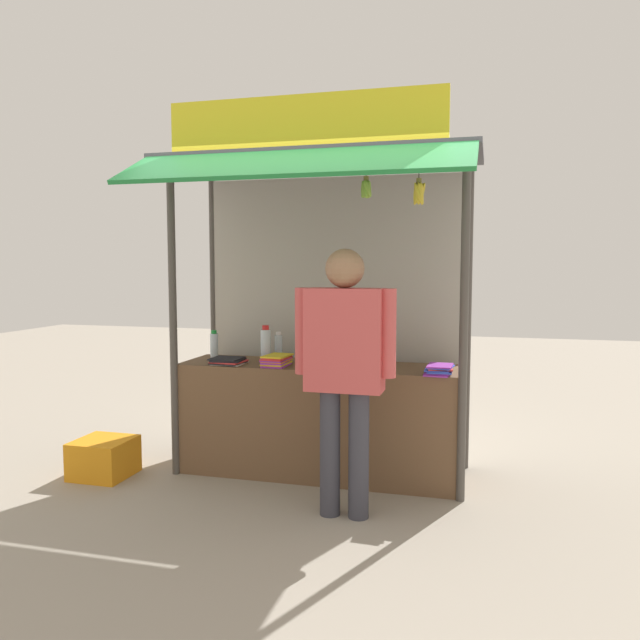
{
  "coord_description": "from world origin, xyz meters",
  "views": [
    {
      "loc": [
        1.27,
        -4.69,
        1.66
      ],
      "look_at": [
        0.0,
        0.0,
        1.22
      ],
      "focal_mm": 35.37,
      "sensor_mm": 36.0,
      "label": 1
    }
  ],
  "objects_px": {
    "water_bottle_rear_center": "(279,347)",
    "banana_bunch_inner_left": "(366,189)",
    "magazine_stack_far_left": "(277,360)",
    "plastic_crate": "(104,458)",
    "water_bottle_center": "(266,345)",
    "banana_bunch_inner_right": "(419,193)",
    "water_bottle_far_right": "(214,345)",
    "water_bottle_front_right": "(343,350)",
    "magazine_stack_back_left": "(439,370)",
    "magazine_stack_right": "(228,361)",
    "vendor_person": "(345,357)"
  },
  "relations": [
    {
      "from": "water_bottle_rear_center",
      "to": "banana_bunch_inner_left",
      "type": "distance_m",
      "value": 1.56
    },
    {
      "from": "magazine_stack_far_left",
      "to": "plastic_crate",
      "type": "height_order",
      "value": "magazine_stack_far_left"
    },
    {
      "from": "water_bottle_center",
      "to": "banana_bunch_inner_left",
      "type": "relative_size",
      "value": 1.29
    },
    {
      "from": "banana_bunch_inner_right",
      "to": "water_bottle_far_right",
      "type": "bearing_deg",
      "value": 164.64
    },
    {
      "from": "water_bottle_front_right",
      "to": "banana_bunch_inner_left",
      "type": "distance_m",
      "value": 1.26
    },
    {
      "from": "water_bottle_far_right",
      "to": "banana_bunch_inner_left",
      "type": "relative_size",
      "value": 1.03
    },
    {
      "from": "plastic_crate",
      "to": "water_bottle_far_right",
      "type": "bearing_deg",
      "value": 40.06
    },
    {
      "from": "water_bottle_far_right",
      "to": "banana_bunch_inner_right",
      "type": "bearing_deg",
      "value": -15.36
    },
    {
      "from": "water_bottle_far_right",
      "to": "water_bottle_front_right",
      "type": "distance_m",
      "value": 1.11
    },
    {
      "from": "plastic_crate",
      "to": "magazine_stack_far_left",
      "type": "bearing_deg",
      "value": 15.51
    },
    {
      "from": "water_bottle_far_right",
      "to": "magazine_stack_back_left",
      "type": "bearing_deg",
      "value": -8.41
    },
    {
      "from": "magazine_stack_right",
      "to": "vendor_person",
      "type": "relative_size",
      "value": 0.15
    },
    {
      "from": "water_bottle_front_right",
      "to": "magazine_stack_back_left",
      "type": "height_order",
      "value": "water_bottle_front_right"
    },
    {
      "from": "magazine_stack_back_left",
      "to": "magazine_stack_far_left",
      "type": "relative_size",
      "value": 0.96
    },
    {
      "from": "magazine_stack_far_left",
      "to": "magazine_stack_right",
      "type": "xyz_separation_m",
      "value": [
        -0.39,
        -0.03,
        -0.02
      ]
    },
    {
      "from": "banana_bunch_inner_left",
      "to": "magazine_stack_far_left",
      "type": "bearing_deg",
      "value": 160.75
    },
    {
      "from": "banana_bunch_inner_right",
      "to": "vendor_person",
      "type": "relative_size",
      "value": 0.16
    },
    {
      "from": "water_bottle_far_right",
      "to": "magazine_stack_right",
      "type": "relative_size",
      "value": 0.91
    },
    {
      "from": "vendor_person",
      "to": "water_bottle_far_right",
      "type": "bearing_deg",
      "value": -32.68
    },
    {
      "from": "magazine_stack_far_left",
      "to": "plastic_crate",
      "type": "xyz_separation_m",
      "value": [
        -1.3,
        -0.36,
        -0.77
      ]
    },
    {
      "from": "banana_bunch_inner_left",
      "to": "plastic_crate",
      "type": "xyz_separation_m",
      "value": [
        -2.05,
        -0.1,
        -2.02
      ]
    },
    {
      "from": "water_bottle_rear_center",
      "to": "banana_bunch_inner_right",
      "type": "distance_m",
      "value": 1.75
    },
    {
      "from": "water_bottle_center",
      "to": "magazine_stack_far_left",
      "type": "xyz_separation_m",
      "value": [
        0.15,
        -0.16,
        -0.1
      ]
    },
    {
      "from": "water_bottle_rear_center",
      "to": "plastic_crate",
      "type": "distance_m",
      "value": 1.62
    },
    {
      "from": "water_bottle_front_right",
      "to": "plastic_crate",
      "type": "bearing_deg",
      "value": -164.43
    },
    {
      "from": "water_bottle_rear_center",
      "to": "plastic_crate",
      "type": "bearing_deg",
      "value": -151.18
    },
    {
      "from": "banana_bunch_inner_left",
      "to": "plastic_crate",
      "type": "height_order",
      "value": "banana_bunch_inner_left"
    },
    {
      "from": "magazine_stack_right",
      "to": "banana_bunch_inner_right",
      "type": "xyz_separation_m",
      "value": [
        1.49,
        -0.23,
        1.23
      ]
    },
    {
      "from": "vendor_person",
      "to": "magazine_stack_right",
      "type": "bearing_deg",
      "value": -29.14
    },
    {
      "from": "water_bottle_center",
      "to": "water_bottle_far_right",
      "type": "xyz_separation_m",
      "value": [
        -0.47,
        0.05,
        -0.03
      ]
    },
    {
      "from": "banana_bunch_inner_left",
      "to": "plastic_crate",
      "type": "bearing_deg",
      "value": -177.16
    },
    {
      "from": "magazine_stack_far_left",
      "to": "plastic_crate",
      "type": "relative_size",
      "value": 0.66
    },
    {
      "from": "banana_bunch_inner_right",
      "to": "vendor_person",
      "type": "distance_m",
      "value": 1.21
    },
    {
      "from": "magazine_stack_back_left",
      "to": "water_bottle_center",
      "type": "bearing_deg",
      "value": 170.88
    },
    {
      "from": "water_bottle_center",
      "to": "magazine_stack_back_left",
      "type": "distance_m",
      "value": 1.41
    },
    {
      "from": "magazine_stack_right",
      "to": "plastic_crate",
      "type": "bearing_deg",
      "value": -159.8
    },
    {
      "from": "water_bottle_front_right",
      "to": "plastic_crate",
      "type": "height_order",
      "value": "water_bottle_front_right"
    },
    {
      "from": "banana_bunch_inner_left",
      "to": "magazine_stack_back_left",
      "type": "bearing_deg",
      "value": 21.85
    },
    {
      "from": "water_bottle_front_right",
      "to": "banana_bunch_inner_right",
      "type": "distance_m",
      "value": 1.35
    },
    {
      "from": "water_bottle_rear_center",
      "to": "magazine_stack_right",
      "type": "distance_m",
      "value": 0.46
    },
    {
      "from": "water_bottle_far_right",
      "to": "magazine_stack_far_left",
      "type": "height_order",
      "value": "water_bottle_far_right"
    },
    {
      "from": "banana_bunch_inner_right",
      "to": "water_bottle_center",
      "type": "bearing_deg",
      "value": 161.38
    },
    {
      "from": "magazine_stack_back_left",
      "to": "plastic_crate",
      "type": "height_order",
      "value": "magazine_stack_back_left"
    },
    {
      "from": "magazine_stack_back_left",
      "to": "banana_bunch_inner_right",
      "type": "relative_size",
      "value": 0.93
    },
    {
      "from": "water_bottle_far_right",
      "to": "water_bottle_front_right",
      "type": "bearing_deg",
      "value": -3.88
    },
    {
      "from": "banana_bunch_inner_left",
      "to": "banana_bunch_inner_right",
      "type": "xyz_separation_m",
      "value": [
        0.36,
        0.0,
        -0.04
      ]
    },
    {
      "from": "magazine_stack_back_left",
      "to": "vendor_person",
      "type": "height_order",
      "value": "vendor_person"
    },
    {
      "from": "magazine_stack_far_left",
      "to": "banana_bunch_inner_right",
      "type": "xyz_separation_m",
      "value": [
        1.1,
        -0.26,
        1.21
      ]
    },
    {
      "from": "water_bottle_center",
      "to": "magazine_stack_back_left",
      "type": "xyz_separation_m",
      "value": [
        1.39,
        -0.22,
        -0.1
      ]
    },
    {
      "from": "water_bottle_front_right",
      "to": "banana_bunch_inner_right",
      "type": "bearing_deg",
      "value": -33.12
    }
  ]
}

